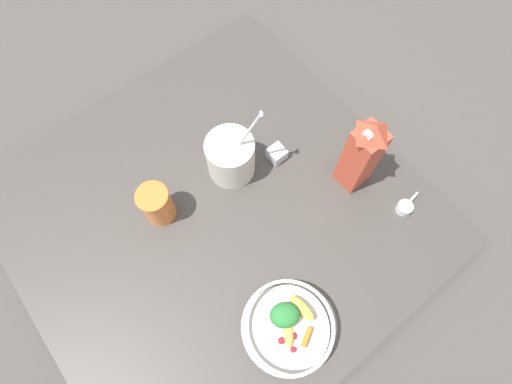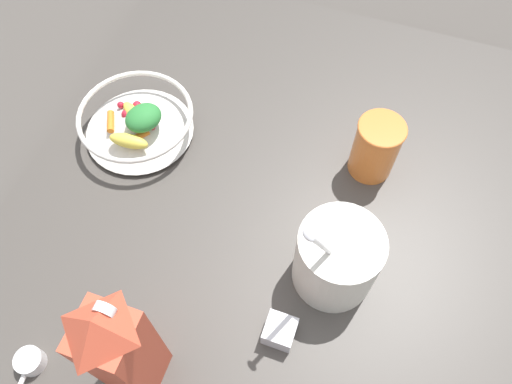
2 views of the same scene
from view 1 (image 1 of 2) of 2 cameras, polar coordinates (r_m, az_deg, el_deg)
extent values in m
plane|color=#4C4742|center=(1.17, -5.63, -3.46)|extent=(6.00, 6.00, 0.00)
cube|color=#47423D|center=(1.15, -5.71, -3.14)|extent=(1.08, 1.08, 0.04)
cylinder|color=silver|center=(1.06, 4.39, -18.86)|extent=(0.12, 0.12, 0.01)
cone|color=silver|center=(1.03, 4.52, -18.73)|extent=(0.22, 0.22, 0.05)
torus|color=silver|center=(1.01, 4.62, -18.62)|extent=(0.23, 0.23, 0.01)
ellipsoid|color=#EFD64C|center=(1.02, 6.58, -16.11)|extent=(0.08, 0.03, 0.03)
ellipsoid|color=#EFD64C|center=(1.02, 4.65, -19.34)|extent=(0.07, 0.06, 0.02)
cylinder|color=orange|center=(1.02, 4.72, -18.49)|extent=(0.02, 0.05, 0.01)
cylinder|color=orange|center=(1.02, 7.28, -19.87)|extent=(0.03, 0.05, 0.01)
cylinder|color=orange|center=(1.03, 5.24, -16.51)|extent=(0.03, 0.04, 0.01)
sphere|color=red|center=(1.02, 3.43, -16.89)|extent=(0.01, 0.01, 0.01)
sphere|color=red|center=(1.02, 5.32, -21.51)|extent=(0.01, 0.01, 0.01)
sphere|color=red|center=(1.02, 5.31, -19.77)|extent=(0.02, 0.02, 0.02)
sphere|color=red|center=(1.02, 2.54, -17.86)|extent=(0.01, 0.01, 0.01)
sphere|color=red|center=(1.03, 6.04, -15.71)|extent=(0.02, 0.02, 0.02)
sphere|color=red|center=(1.02, 3.66, -20.43)|extent=(0.02, 0.02, 0.02)
ellipsoid|color=#2D7F38|center=(1.00, 4.11, -17.14)|extent=(0.09, 0.09, 0.04)
cube|color=#CC4C33|center=(1.10, 14.62, 4.68)|extent=(0.07, 0.07, 0.24)
pyramid|color=#CC4C33|center=(0.99, 16.52, 8.46)|extent=(0.07, 0.07, 0.04)
cylinder|color=white|center=(0.98, 15.66, 7.80)|extent=(0.03, 0.01, 0.03)
cylinder|color=silver|center=(1.13, -3.63, 4.97)|extent=(0.14, 0.14, 0.14)
cylinder|color=white|center=(1.08, -3.81, 6.39)|extent=(0.13, 0.13, 0.02)
cylinder|color=silver|center=(1.04, -1.63, 7.90)|extent=(0.06, 0.08, 0.20)
ellipsoid|color=silver|center=(0.96, 0.78, 11.13)|extent=(0.02, 0.02, 0.01)
cylinder|color=orange|center=(1.10, -13.97, -1.74)|extent=(0.08, 0.08, 0.13)
torus|color=orange|center=(1.05, -14.70, -0.53)|extent=(0.09, 0.09, 0.01)
cube|color=silver|center=(1.19, 2.99, 5.47)|extent=(0.05, 0.05, 0.04)
cube|color=brown|center=(1.19, 2.98, 5.33)|extent=(0.04, 0.04, 0.02)
cylinder|color=white|center=(1.20, 20.42, -2.13)|extent=(0.04, 0.04, 0.03)
cylinder|color=white|center=(1.22, 21.53, -0.76)|extent=(0.01, 0.04, 0.01)
camera|label=2|loc=(0.79, 21.88, 46.26)|focal=35.00mm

